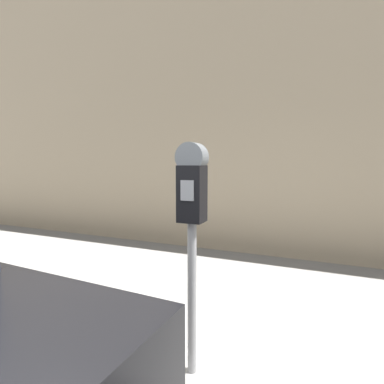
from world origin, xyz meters
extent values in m
cube|color=#9E9B96|center=(0.00, 2.20, 0.07)|extent=(24.00, 2.80, 0.13)
cube|color=tan|center=(0.00, 4.59, 3.06)|extent=(24.00, 0.30, 6.13)
cylinder|color=gray|center=(0.21, 1.15, 0.66)|extent=(0.06, 0.06, 1.06)
cube|color=black|center=(0.21, 1.15, 1.38)|extent=(0.16, 0.15, 0.37)
cube|color=gray|center=(0.21, 1.07, 1.40)|extent=(0.09, 0.01, 0.13)
cylinder|color=slate|center=(0.21, 1.15, 1.62)|extent=(0.19, 0.12, 0.19)
camera|label=1|loc=(0.97, -0.66, 1.58)|focal=28.00mm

